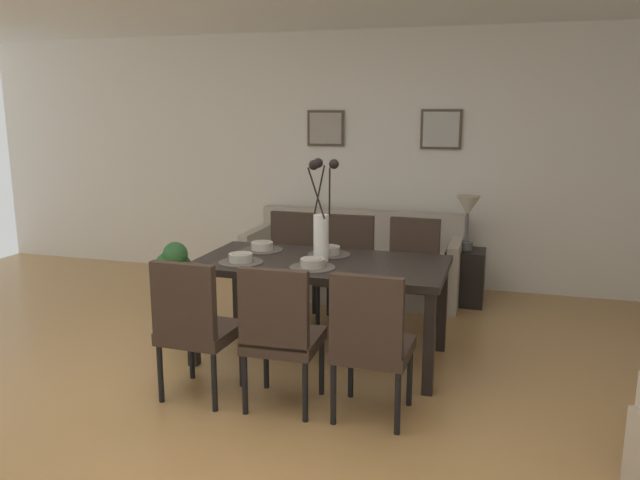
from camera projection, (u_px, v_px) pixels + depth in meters
The scene contains 24 objects.
ground_plane at pixel (243, 414), 3.85m from camera, with size 9.00×9.00×0.00m, color tan.
back_wall_panel at pixel (364, 159), 6.63m from camera, with size 9.00×0.10×2.60m, color silver.
dining_table at pixel (321, 271), 4.60m from camera, with size 1.80×0.92×0.74m.
dining_chair_near_left at pixel (194, 323), 3.95m from camera, with size 0.46×0.46×0.92m.
dining_chair_near_right at pixel (289, 260), 5.58m from camera, with size 0.46×0.46×0.92m.
dining_chair_far_left at pixel (280, 331), 3.81m from camera, with size 0.45×0.45×0.92m.
dining_chair_far_right at pixel (347, 264), 5.43m from camera, with size 0.45×0.45×0.92m.
dining_chair_mid_left at pixel (371, 339), 3.68m from camera, with size 0.45×0.45×0.92m.
dining_chair_mid_right at pixel (411, 269), 5.28m from camera, with size 0.46×0.46×0.92m.
centerpiece_vase at pixel (321, 223), 4.52m from camera, with size 0.21×0.23×0.73m.
placemat_near_left at pixel (241, 262), 4.54m from camera, with size 0.32×0.32×0.01m, color #4C4742.
bowl_near_left at pixel (241, 257), 4.53m from camera, with size 0.17×0.17×0.07m.
placemat_near_right at pixel (262, 250), 4.92m from camera, with size 0.32×0.32×0.01m, color #4C4742.
bowl_near_right at pixel (262, 245), 4.92m from camera, with size 0.17×0.17×0.07m.
placemat_far_left at pixel (313, 267), 4.39m from camera, with size 0.32×0.32×0.01m, color #4C4742.
bowl_far_left at pixel (313, 262), 4.38m from camera, with size 0.17×0.17×0.07m.
placemat_far_right at pixel (329, 254), 4.77m from camera, with size 0.32×0.32×0.01m, color #4C4742.
bowl_far_right at pixel (329, 250), 4.77m from camera, with size 0.17×0.17×0.07m.
sofa at pixel (354, 266), 6.31m from camera, with size 2.09×0.84×0.80m.
side_table at pixel (465, 277), 5.99m from camera, with size 0.36×0.36×0.52m, color black.
table_lamp at pixel (468, 211), 5.86m from camera, with size 0.22×0.22×0.51m.
framed_picture_left at pixel (326, 128), 6.61m from camera, with size 0.39×0.03×0.37m.
framed_picture_center at pixel (441, 129), 6.28m from camera, with size 0.40×0.03×0.39m.
potted_plant at pixel (173, 274), 5.66m from camera, with size 0.36×0.36×0.67m.
Camera 1 is at (1.46, -3.27, 1.83)m, focal length 35.56 mm.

